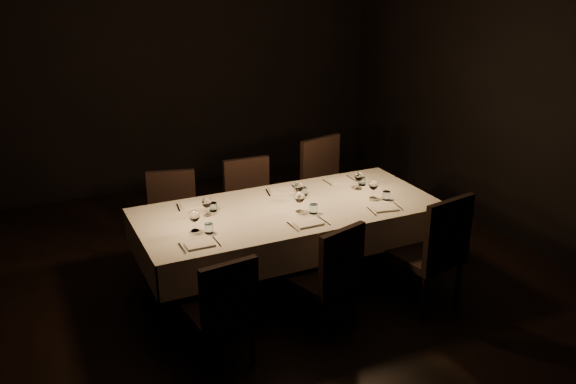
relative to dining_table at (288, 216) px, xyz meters
name	(u,v)px	position (x,y,z in m)	size (l,w,h in m)	color
room	(288,122)	(0.00, 0.00, 0.81)	(5.01, 6.01, 3.01)	black
dining_table	(288,216)	(0.00, 0.00, 0.00)	(2.52, 1.12, 0.76)	black
chair_near_left	(224,307)	(-0.87, -0.82, -0.20)	(0.46, 0.46, 0.87)	black
place_setting_near_left	(199,227)	(-0.84, -0.22, 0.14)	(0.30, 0.39, 0.17)	beige
chair_near_center	(331,274)	(0.01, -0.74, -0.19)	(0.54, 0.54, 0.90)	black
place_setting_near_center	(305,208)	(0.05, -0.22, 0.14)	(0.32, 0.40, 0.18)	beige
chair_near_right	(434,249)	(0.90, -0.81, -0.13)	(0.56, 0.56, 1.01)	black
place_setting_near_right	(380,194)	(0.77, -0.22, 0.14)	(0.32, 0.40, 0.17)	beige
chair_far_left	(173,216)	(-0.78, 0.82, -0.18)	(0.54, 0.54, 0.91)	black
place_setting_far_left	(204,204)	(-0.66, 0.22, 0.14)	(0.30, 0.39, 0.16)	beige
chair_far_center	(251,203)	(-0.03, 0.78, -0.17)	(0.47, 0.47, 0.94)	black
place_setting_far_center	(294,189)	(0.16, 0.22, 0.14)	(0.32, 0.39, 0.17)	beige
chair_far_right	(328,185)	(0.83, 0.81, -0.13)	(0.60, 0.60, 1.03)	black
place_setting_far_right	(354,179)	(0.77, 0.22, 0.14)	(0.30, 0.40, 0.17)	beige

